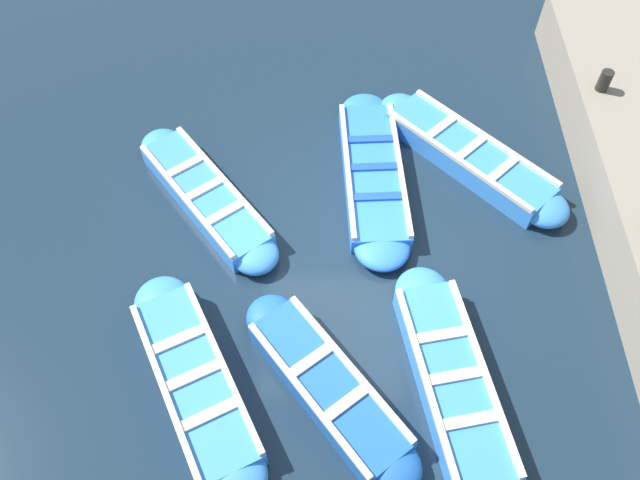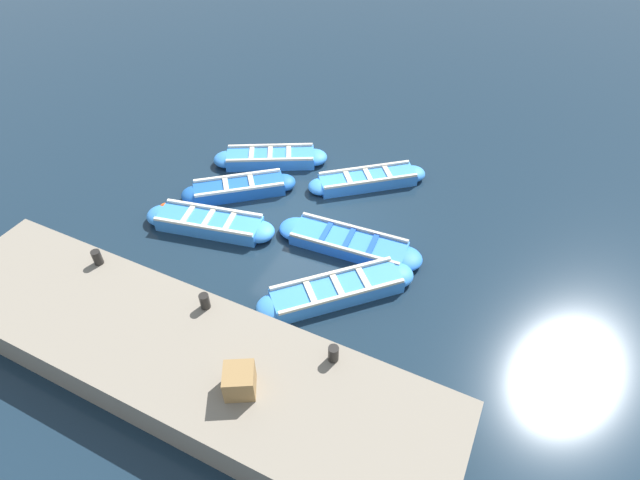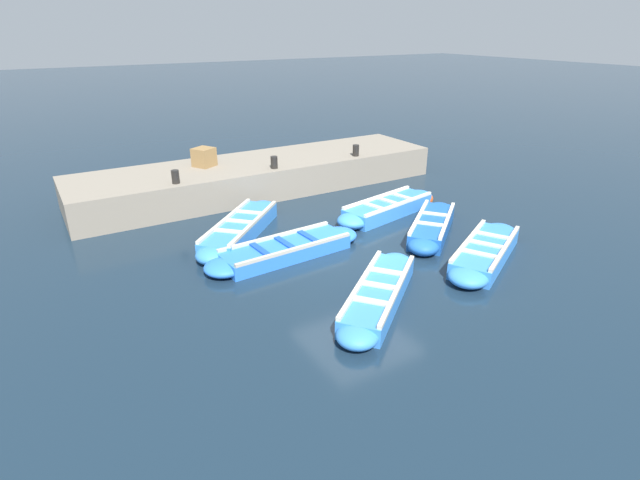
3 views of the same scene
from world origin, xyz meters
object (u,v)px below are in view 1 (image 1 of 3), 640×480
boat_broadside (468,156)px  boat_end_of_row (206,196)px  boat_inner_gap (452,382)px  boat_bow_out (196,381)px  boat_outer_left (373,174)px  boat_far_corner (328,387)px  bollard_north (605,81)px

boat_broadside → boat_end_of_row: 4.36m
boat_end_of_row → boat_inner_gap: boat_inner_gap is taller
boat_bow_out → boat_outer_left: bearing=-123.3°
boat_end_of_row → boat_bow_out: size_ratio=0.93×
boat_bow_out → boat_far_corner: size_ratio=1.16×
boat_inner_gap → boat_far_corner: bearing=3.7°
boat_broadside → boat_bow_out: boat_broadside is taller
boat_far_corner → bollard_north: 6.68m
boat_bow_out → bollard_north: bollard_north is taller
boat_end_of_row → boat_far_corner: boat_far_corner is taller
boat_end_of_row → boat_far_corner: 3.71m
boat_inner_gap → bollard_north: size_ratio=10.39×
boat_broadside → boat_inner_gap: (0.67, 3.98, 0.00)m
boat_bow_out → boat_outer_left: size_ratio=0.90×
boat_end_of_row → bollard_north: 6.70m
boat_end_of_row → boat_outer_left: 2.72m
boat_bow_out → boat_outer_left: 4.36m
boat_far_corner → boat_inner_gap: boat_far_corner is taller
boat_broadside → boat_outer_left: (1.60, 0.40, -0.03)m
boat_broadside → boat_outer_left: boat_broadside is taller
boat_inner_gap → bollard_north: (-2.79, -4.84, 0.89)m
boat_broadside → boat_far_corner: 4.68m
boat_outer_left → bollard_north: 4.04m
boat_end_of_row → boat_far_corner: bearing=122.3°
boat_far_corner → boat_outer_left: size_ratio=0.78×
boat_end_of_row → boat_outer_left: size_ratio=0.83×
boat_inner_gap → bollard_north: 5.66m
bollard_north → boat_end_of_row: bearing=15.9°
boat_end_of_row → boat_outer_left: boat_end_of_row is taller
boat_far_corner → boat_inner_gap: 1.61m
boat_outer_left → boat_broadside: bearing=-166.0°
boat_bow_out → boat_far_corner: bearing=178.7°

